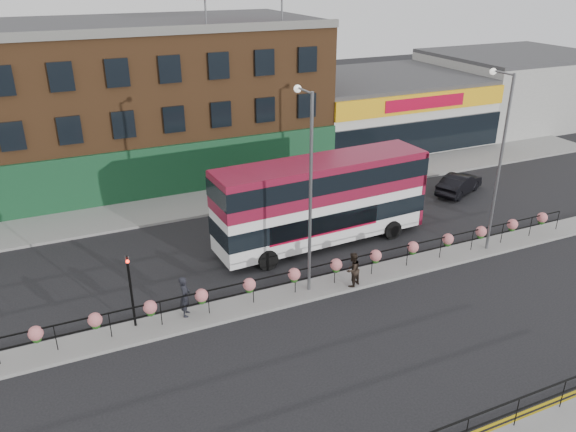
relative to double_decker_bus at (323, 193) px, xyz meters
name	(u,v)px	position (x,y,z in m)	size (l,w,h in m)	color
ground	(315,290)	(-2.48, -4.16, -2.85)	(120.00, 120.00, 0.00)	black
north_pavement	(230,198)	(-2.48, 7.84, -2.77)	(60.00, 4.00, 0.15)	gray
median	(315,289)	(-2.48, -4.16, -2.77)	(60.00, 1.60, 0.15)	gray
brick_building	(134,99)	(-6.48, 15.80, 2.28)	(25.00, 12.21, 10.30)	brown
supermarket	(379,108)	(13.52, 15.74, -0.20)	(15.00, 12.25, 5.30)	silver
warehouse_east	(512,87)	(28.27, 15.84, 0.30)	(14.50, 12.00, 6.30)	#A1A19C
median_railing	(315,270)	(-2.48, -4.16, -1.80)	(30.04, 0.56, 1.23)	black
double_decker_bus	(323,193)	(0.00, 0.00, 0.00)	(11.58, 3.32, 4.64)	white
car	(459,184)	(11.42, 2.68, -2.18)	(4.25, 2.97, 1.33)	black
pedestrian_a	(185,296)	(-8.38, -3.87, -1.79)	(0.67, 0.78, 1.81)	black
pedestrian_b	(353,270)	(-0.86, -4.68, -1.87)	(0.98, 0.89, 1.65)	black
lamp_column_west	(308,177)	(-2.80, -3.95, 2.61)	(0.32, 1.57, 8.96)	slate
lamp_column_east	(499,149)	(7.38, -4.12, 2.62)	(0.32, 1.57, 8.97)	slate
traffic_light_median	(129,276)	(-10.48, -3.77, -0.38)	(0.15, 0.28, 3.65)	black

